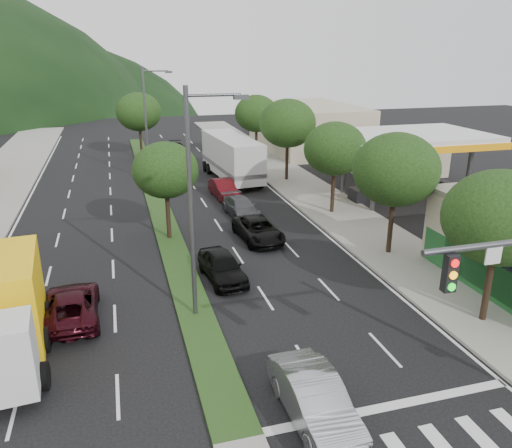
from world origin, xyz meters
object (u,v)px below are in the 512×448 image
object	(u,v)px
tree_r_e	(256,114)
car_queue_a	(222,267)
streetlight_mid	(148,119)
car_queue_f	(177,148)
tree_med_near	(165,170)
suv_maroon	(72,305)
sedan_silver	(315,399)
box_truck	(4,314)
tree_r_a	(499,218)
motorhome	(232,157)
tree_r_c	(335,149)
car_queue_d	(258,230)
car_queue_b	(241,207)
car_queue_e	(183,178)
tree_r_d	(288,123)
tree_r_b	(396,170)
tree_med_far	(139,112)
car_queue_c	(224,189)
streetlight_near	(195,195)

from	to	relation	value
tree_r_e	car_queue_a	size ratio (longest dim) A/B	1.55
streetlight_mid	car_queue_f	size ratio (longest dim) A/B	2.39
tree_med_near	suv_maroon	world-z (taller)	tree_med_near
sedan_silver	box_truck	size ratio (longest dim) A/B	0.62
tree_r_a	sedan_silver	size ratio (longest dim) A/B	1.41
sedan_silver	motorhome	size ratio (longest dim) A/B	0.45
streetlight_mid	car_queue_f	world-z (taller)	streetlight_mid
tree_r_c	car_queue_d	distance (m)	8.65
streetlight_mid	car_queue_b	distance (m)	13.77
streetlight_mid	car_queue_e	distance (m)	5.84
tree_r_d	car_queue_d	size ratio (longest dim) A/B	1.47
tree_med_near	car_queue_e	distance (m)	14.09
tree_r_e	tree_r_b	bearing A→B (deg)	-90.00
tree_med_far	suv_maroon	world-z (taller)	tree_med_far
tree_r_b	tree_med_far	distance (m)	34.18
suv_maroon	car_queue_f	size ratio (longest dim) A/B	1.18
tree_r_a	car_queue_f	distance (m)	42.77
sedan_silver	box_truck	world-z (taller)	box_truck
tree_r_c	streetlight_mid	xyz separation A→B (m)	(-11.79, 13.00, 0.84)
tree_med_far	car_queue_a	distance (m)	33.05
tree_med_far	motorhome	size ratio (longest dim) A/B	0.67
car_queue_b	car_queue_e	world-z (taller)	car_queue_b
tree_r_c	box_truck	bearing A→B (deg)	-146.37
tree_r_a	sedan_silver	world-z (taller)	tree_r_a
tree_r_c	tree_r_d	xyz separation A→B (m)	(0.00, 10.00, 0.43)
car_queue_b	car_queue_a	bearing A→B (deg)	-115.55
sedan_silver	car_queue_e	size ratio (longest dim) A/B	1.33
tree_r_d	suv_maroon	bearing A→B (deg)	-129.64
tree_r_c	tree_r_b	bearing A→B (deg)	-90.00
car_queue_b	car_queue_d	size ratio (longest dim) A/B	0.91
car_queue_c	sedan_silver	bearing A→B (deg)	-100.19
motorhome	tree_r_e	bearing A→B (deg)	55.65
tree_r_c	tree_med_near	xyz separation A→B (m)	(-12.00, -2.00, -0.32)
tree_r_e	tree_r_d	bearing A→B (deg)	-90.00
car_queue_e	box_truck	xyz separation A→B (m)	(-10.21, -24.24, 1.13)
car_queue_e	car_queue_c	bearing A→B (deg)	-62.00
car_queue_d	tree_r_c	bearing A→B (deg)	25.59
tree_med_near	car_queue_a	bearing A→B (deg)	-73.78
tree_r_b	tree_r_e	xyz separation A→B (m)	(0.00, 28.00, -0.14)
streetlight_near	sedan_silver	world-z (taller)	streetlight_near
sedan_silver	car_queue_a	xyz separation A→B (m)	(-0.62, 10.97, -0.04)
streetlight_mid	tree_r_d	bearing A→B (deg)	-14.27
car_queue_d	car_queue_f	xyz separation A→B (m)	(-1.20, 29.54, -0.07)
tree_r_a	motorhome	size ratio (longest dim) A/B	0.64
suv_maroon	tree_med_near	bearing A→B (deg)	-121.92
car_queue_d	motorhome	size ratio (longest dim) A/B	0.47
tree_r_d	streetlight_mid	size ratio (longest dim) A/B	0.72
tree_r_e	streetlight_mid	size ratio (longest dim) A/B	0.67
suv_maroon	car_queue_e	world-z (taller)	suv_maroon
tree_r_d	car_queue_e	world-z (taller)	tree_r_d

